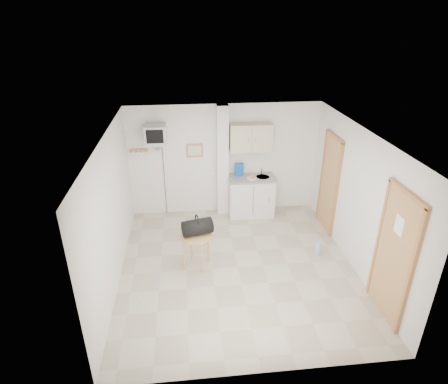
{
  "coord_description": "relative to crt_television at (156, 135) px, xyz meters",
  "views": [
    {
      "loc": [
        -0.84,
        -5.53,
        4.21
      ],
      "look_at": [
        -0.18,
        0.6,
        1.25
      ],
      "focal_mm": 30.0,
      "sensor_mm": 36.0,
      "label": 1
    }
  ],
  "objects": [
    {
      "name": "water_bottle",
      "position": [
        3.03,
        -1.8,
        -1.78
      ],
      "size": [
        0.11,
        0.11,
        0.34
      ],
      "color": "#93B3C9",
      "rests_on": "ground"
    },
    {
      "name": "kitchenette",
      "position": [
        2.02,
        -0.02,
        -1.13
      ],
      "size": [
        1.03,
        0.58,
        2.1
      ],
      "color": "silver",
      "rests_on": "ground"
    },
    {
      "name": "room_envelope",
      "position": [
        1.69,
        -1.93,
        -0.4
      ],
      "size": [
        4.24,
        4.54,
        2.55
      ],
      "color": "white",
      "rests_on": "ground"
    },
    {
      "name": "duffel_bag",
      "position": [
        0.75,
        -1.85,
        -1.14
      ],
      "size": [
        0.58,
        0.41,
        0.39
      ],
      "rotation": [
        0.0,
        0.0,
        0.26
      ],
      "color": "black",
      "rests_on": "round_table"
    },
    {
      "name": "ground",
      "position": [
        1.45,
        -2.02,
        -1.94
      ],
      "size": [
        4.5,
        4.5,
        0.0
      ],
      "primitive_type": "plane",
      "color": "#B7AA95",
      "rests_on": "ground"
    },
    {
      "name": "crt_television",
      "position": [
        0.0,
        0.0,
        0.0
      ],
      "size": [
        0.44,
        0.45,
        2.15
      ],
      "color": "slate",
      "rests_on": "ground"
    },
    {
      "name": "round_table",
      "position": [
        0.71,
        -1.87,
        -1.38
      ],
      "size": [
        0.56,
        0.56,
        0.65
      ],
      "rotation": [
        0.0,
        0.0,
        0.36
      ],
      "color": "tan",
      "rests_on": "ground"
    }
  ]
}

